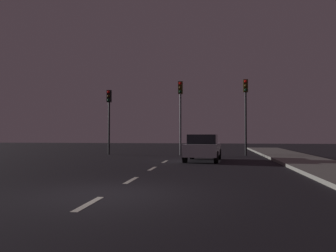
{
  "coord_description": "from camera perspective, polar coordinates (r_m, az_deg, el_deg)",
  "views": [
    {
      "loc": [
        2.74,
        -8.33,
        1.53
      ],
      "look_at": [
        -0.63,
        15.95,
        2.11
      ],
      "focal_mm": 36.2,
      "sensor_mm": 36.0,
      "label": 1
    }
  ],
  "objects": [
    {
      "name": "ground_plane",
      "position": [
        15.65,
        -2.25,
        -6.96
      ],
      "size": [
        80.0,
        80.0,
        0.0
      ],
      "primitive_type": "plane",
      "color": "black"
    },
    {
      "name": "sidewalk_curb_right",
      "position": [
        16.11,
        25.21,
        -6.4
      ],
      "size": [
        3.0,
        40.0,
        0.15
      ],
      "primitive_type": "cube",
      "color": "gray",
      "rests_on": "ground_plane"
    },
    {
      "name": "lane_stripe_third",
      "position": [
        15.06,
        -2.65,
        -7.17
      ],
      "size": [
        0.16,
        1.6,
        0.01
      ],
      "primitive_type": "cube",
      "color": "silver",
      "rests_on": "ground_plane"
    },
    {
      "name": "lane_stripe_fourth",
      "position": [
        18.79,
        -0.52,
        -6.01
      ],
      "size": [
        0.16,
        1.6,
        0.01
      ],
      "primitive_type": "cube",
      "color": "silver",
      "rests_on": "ground_plane"
    },
    {
      "name": "lane_stripe_second",
      "position": [
        11.37,
        -6.21,
        -9.06
      ],
      "size": [
        0.16,
        1.6,
        0.01
      ],
      "primitive_type": "cube",
      "color": "silver",
      "rests_on": "ground_plane"
    },
    {
      "name": "traffic_signal_left",
      "position": [
        25.55,
        -9.9,
        2.79
      ],
      "size": [
        0.32,
        0.38,
        4.79
      ],
      "color": "black",
      "rests_on": "ground_plane"
    },
    {
      "name": "traffic_signal_right",
      "position": [
        24.45,
        12.94,
        3.86
      ],
      "size": [
        0.32,
        0.38,
        5.38
      ],
      "color": "black",
      "rests_on": "ground_plane"
    },
    {
      "name": "traffic_signal_center",
      "position": [
        24.48,
        2.11,
        3.76
      ],
      "size": [
        0.32,
        0.38,
        5.33
      ],
      "color": "#4C4C51",
      "rests_on": "ground_plane"
    },
    {
      "name": "lane_stripe_nearest",
      "position": [
        7.79,
        -13.21,
        -12.62
      ],
      "size": [
        0.16,
        1.6,
        0.01
      ],
      "primitive_type": "cube",
      "color": "silver",
      "rests_on": "ground_plane"
    },
    {
      "name": "car_stopped_ahead",
      "position": [
        19.25,
        5.91,
        -3.62
      ],
      "size": [
        2.09,
        4.02,
        1.5
      ],
      "color": "silver",
      "rests_on": "ground_plane"
    }
  ]
}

